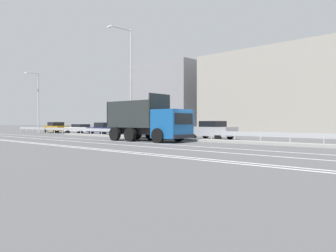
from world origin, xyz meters
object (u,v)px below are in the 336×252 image
dump_truck (156,125)px  parked_car_0 (56,127)px  street_lamp_0 (37,100)px  median_road_sign (153,125)px  parked_car_2 (103,129)px  parked_car_1 (80,128)px  parked_car_4 (168,130)px  parked_car_5 (212,130)px  parked_car_3 (134,129)px  street_lamp_1 (130,78)px

dump_truck → parked_car_0: size_ratio=1.62×
street_lamp_0 → median_road_sign: bearing=0.5°
dump_truck → parked_car_2: 15.91m
parked_car_0 → parked_car_1: size_ratio=0.90×
dump_truck → parked_car_1: 21.35m
dump_truck → median_road_sign: 3.90m
parked_car_4 → parked_car_0: bearing=-94.8°
parked_car_0 → parked_car_1: parked_car_0 is taller
parked_car_5 → parked_car_1: bearing=89.0°
parked_car_0 → parked_car_2: 11.24m
parked_car_0 → parked_car_5: bearing=91.1°
parked_car_5 → dump_truck: bearing=169.1°
parked_car_0 → parked_car_2: (11.24, 0.03, -0.03)m
dump_truck → parked_car_2: size_ratio=1.66×
parked_car_3 → parked_car_4: bearing=-89.3°
parked_car_3 → parked_car_5: (10.16, -0.04, 0.02)m
parked_car_0 → parked_car_5: size_ratio=1.05×
parked_car_1 → parked_car_5: bearing=-94.2°
parked_car_3 → parked_car_5: parked_car_5 is taller
parked_car_1 → street_lamp_0: bearing=128.4°
parked_car_2 → parked_car_3: bearing=-92.6°
dump_truck → parked_car_0: bearing=-106.7°
dump_truck → street_lamp_0: bearing=-99.7°
street_lamp_0 → parked_car_5: size_ratio=1.92×
dump_truck → parked_car_5: 5.75m
median_road_sign → street_lamp_0: street_lamp_0 is taller
parked_car_0 → parked_car_3: parked_car_3 is taller
median_road_sign → street_lamp_0: size_ratio=0.29×
parked_car_3 → parked_car_5: size_ratio=1.12×
median_road_sign → parked_car_5: median_road_sign is taller
parked_car_1 → parked_car_3: parked_car_3 is taller
street_lamp_1 → median_road_sign: bearing=6.9°
parked_car_1 → dump_truck: bearing=-109.6°
dump_truck → street_lamp_0: (-24.74, 2.39, 3.20)m
parked_car_2 → parked_car_5: parked_car_5 is taller
street_lamp_1 → parked_car_0: 21.19m
parked_car_3 → parked_car_1: bearing=89.2°
dump_truck → median_road_sign: size_ratio=3.06×
median_road_sign → parked_car_1: 17.88m
parked_car_2 → parked_car_0: bearing=88.7°
parked_car_0 → dump_truck: bearing=78.9°
street_lamp_0 → parked_car_3: size_ratio=1.71×
parked_car_5 → street_lamp_1: bearing=116.7°
dump_truck → median_road_sign: (-2.92, 2.58, -0.05)m
street_lamp_1 → parked_car_1: size_ratio=2.05×
street_lamp_0 → parked_car_0: street_lamp_0 is taller
street_lamp_0 → parked_car_1: size_ratio=1.64×
median_road_sign → parked_car_4: size_ratio=0.58×
street_lamp_1 → parked_car_3: size_ratio=2.15×
parked_car_1 → street_lamp_1: bearing=-107.7°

